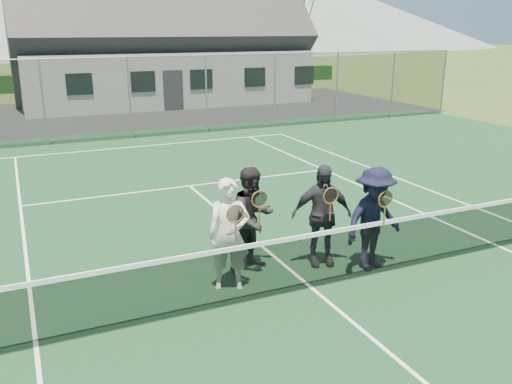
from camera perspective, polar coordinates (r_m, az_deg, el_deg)
ground at (r=27.38m, az=-15.74°, el=7.84°), size 220.00×220.00×0.00m
court_surface at (r=8.85m, az=5.83°, el=-10.08°), size 30.00×30.00×0.02m
tarmac_carpark at (r=27.08m, az=-24.16°, el=6.91°), size 40.00×12.00×0.01m
hedge_row at (r=39.15m, az=-18.67°, el=10.95°), size 40.00×1.20×1.10m
hill_east at (r=117.70m, az=6.08°, el=18.25°), size 90.00×90.00×14.00m
court_markings at (r=8.84m, az=5.83°, el=-9.99°), size 11.03×23.83×0.01m
tennis_net at (r=8.62m, az=5.94°, el=-6.94°), size 11.68×0.08×1.10m
perimeter_fence at (r=20.83m, az=-13.17°, el=9.60°), size 30.07×0.07×3.02m
clubhouse at (r=31.81m, az=-10.13°, el=16.60°), size 15.60×8.20×7.70m
tree_c at (r=40.28m, az=-16.60°, el=18.76°), size 3.20×3.20×7.77m
tree_d at (r=42.93m, az=-2.52°, el=19.25°), size 3.20×3.20×7.77m
tree_e at (r=45.51m, az=4.91°, el=19.07°), size 3.20×3.20×7.77m
player_a at (r=8.47m, az=-2.86°, el=-4.50°), size 0.77×0.64×1.80m
player_b at (r=9.14m, az=-0.34°, el=-2.85°), size 1.04×0.92×1.80m
player_c at (r=9.39m, az=6.91°, el=-2.44°), size 1.14×0.71×1.80m
player_d at (r=9.36m, az=12.31°, el=-2.79°), size 1.25×0.84×1.80m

